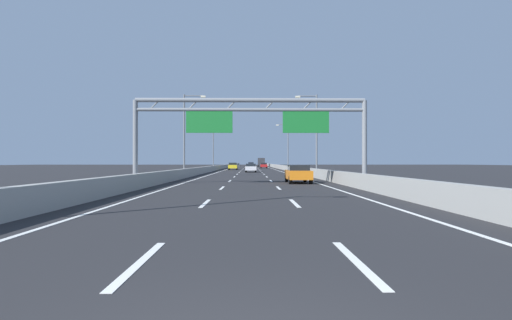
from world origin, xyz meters
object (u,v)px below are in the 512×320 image
Objects in this scene: streetlamp_right_mid at (315,130)px; white_car at (251,168)px; orange_car at (298,174)px; box_truck at (261,162)px; sign_gantry at (252,119)px; yellow_car at (233,166)px; blue_car at (251,165)px; green_car at (251,165)px; streetlamp_left_far at (214,144)px; streetlamp_right_far at (287,144)px; streetlamp_left_mid at (186,130)px; red_car at (264,165)px.

white_car is at bearing 113.15° from streetlamp_right_mid.
orange_car is 0.55× the size of box_truck.
sign_gantry is 53.12m from yellow_car.
box_truck reaches higher than white_car.
orange_car is 82.59m from blue_car.
box_truck reaches higher than yellow_car.
streetlamp_right_mid is at bearing -85.15° from green_car.
streetlamp_left_far is 1.00× the size of streetlamp_right_far.
green_car is 7.10m from box_truck.
blue_car is 50.96m from white_car.
sign_gantry is 108.27m from box_truck.
white_car is (-0.09, 33.74, -4.12)m from sign_gantry.
streetlamp_left_mid is 2.04× the size of green_car.
white_car is (-7.44, 17.40, -4.68)m from streetlamp_right_mid.
yellow_car is at bearing 98.46° from orange_car.
blue_car is at bearing 92.58° from orange_car.
white_car is at bearing 90.16° from sign_gantry.
white_car is at bearing -66.03° from streetlamp_left_far.
streetlamp_right_mid reaches higher than orange_car.
streetlamp_right_far reaches higher than yellow_car.
orange_car is 70.25m from red_car.
white_car is at bearing -78.80° from yellow_car.
sign_gantry is 4.09× the size of yellow_car.
sign_gantry reaches higher than box_truck.
streetlamp_right_mid is at bearing -66.85° from white_car.
streetlamp_left_far is 2.23× the size of white_car.
sign_gantry is at bearing -114.21° from streetlamp_right_mid.
streetlamp_right_mid is 37.36m from streetlamp_left_far.
sign_gantry is 102.16m from green_car.
streetlamp_right_mid is 68.92m from blue_car.
red_car is (3.32, 72.44, -4.09)m from sign_gantry.
streetlamp_left_mid reaches higher than green_car.
sign_gantry is at bearing -98.26° from streetlamp_right_far.
yellow_car is 1.00× the size of orange_car.
streetlamp_left_far is at bearing -148.93° from yellow_car.
streetlamp_left_far is 1.25× the size of box_truck.
green_car is 1.09× the size of white_car.
yellow_car is at bearing 31.07° from streetlamp_left_far.
streetlamp_left_far is (-7.59, 50.59, 0.55)m from sign_gantry.
streetlamp_right_mid is (14.93, 0.00, 0.00)m from streetlamp_left_mid.
streetlamp_right_far is at bearing 0.00° from streetlamp_left_far.
streetlamp_left_mid reaches higher than red_car.
red_car is (10.91, 56.10, -4.65)m from streetlamp_left_mid.
streetlamp_left_far is 2.26× the size of yellow_car.
streetlamp_left_far and streetlamp_right_far have the same top height.
streetlamp_left_mid is 1.00× the size of streetlamp_right_mid.
streetlamp_left_far reaches higher than yellow_car.
white_car is (-7.44, -16.85, -4.68)m from streetlamp_right_far.
box_truck is at bearing 88.09° from sign_gantry.
streetlamp_left_mid is 2.23× the size of white_car.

